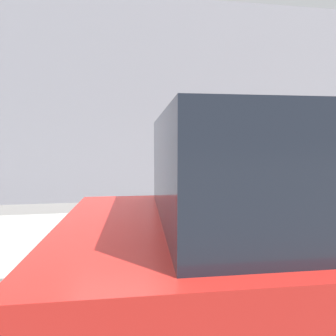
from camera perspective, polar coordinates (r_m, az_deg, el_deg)
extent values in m
plane|color=slate|center=(2.91, 3.11, -30.18)|extent=(60.00, 60.00, 0.00)
cube|color=#9E9B96|center=(4.83, -1.99, -14.16)|extent=(24.00, 2.80, 0.13)
cube|color=gray|center=(7.77, -4.50, 14.06)|extent=(24.00, 0.30, 5.67)
cylinder|color=slate|center=(3.53, 0.00, -11.13)|extent=(0.07, 0.07, 1.11)
cube|color=slate|center=(3.39, 0.00, 0.18)|extent=(0.20, 0.13, 0.28)
cube|color=gray|center=(3.32, 0.16, 0.43)|extent=(0.11, 0.01, 0.10)
cylinder|color=black|center=(3.38, 0.00, 3.40)|extent=(0.18, 0.10, 0.18)
cylinder|color=black|center=(3.09, -0.62, -20.64)|extent=(0.68, 0.24, 0.67)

